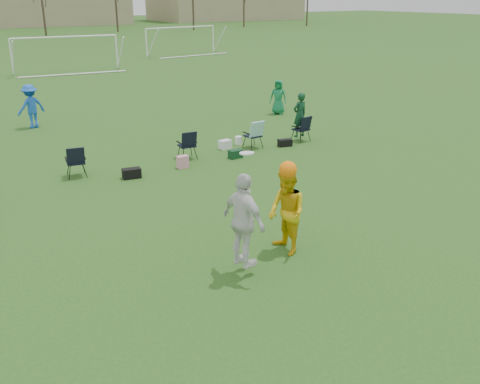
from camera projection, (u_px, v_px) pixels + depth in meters
ground at (298, 266)px, 10.98m from camera, size 260.00×260.00×0.00m
fielder_blue at (31, 106)px, 21.99m from camera, size 1.31×0.98×1.80m
fielder_green_far at (278, 97)px, 24.59m from camera, size 0.90×0.90×1.58m
center_contest at (268, 215)px, 10.80m from camera, size 2.00×1.42×2.56m
sideline_setup at (230, 137)px, 18.70m from camera, size 9.10×1.89×1.81m
goal_mid at (65, 44)px, 37.73m from camera, size 7.40×0.63×2.46m
goal_right at (181, 33)px, 48.46m from camera, size 7.35×1.14×2.46m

